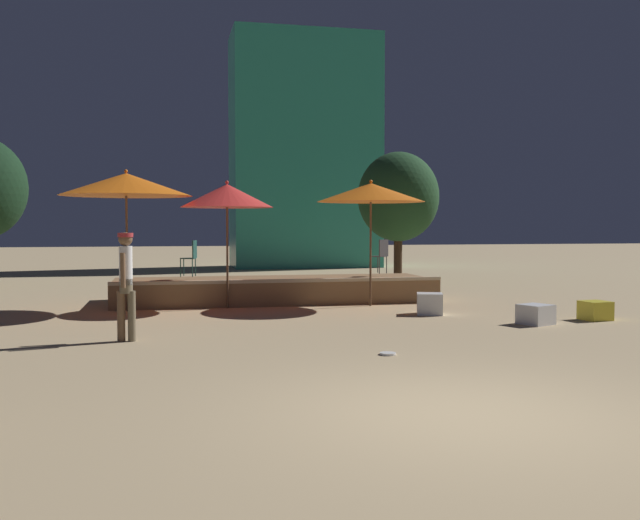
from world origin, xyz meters
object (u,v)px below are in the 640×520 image
object	(u,v)px
patio_umbrella_1	(371,193)
patio_umbrella_0	(227,196)
cube_seat_0	(430,304)
bistro_chair_0	(191,255)
person_0	(126,279)
frisbee_disc	(388,354)
cube_seat_2	(595,311)
patio_umbrella_2	(126,185)
cube_seat_1	(536,314)
bistro_chair_1	(381,253)
background_tree_0	(398,197)

from	to	relation	value
patio_umbrella_1	patio_umbrella_0	bearing A→B (deg)	175.84
cube_seat_0	bistro_chair_0	xyz separation A→B (m)	(-4.92, 3.62, 0.96)
person_0	frisbee_disc	xyz separation A→B (m)	(3.85, -2.11, -1.02)
cube_seat_0	cube_seat_2	xyz separation A→B (m)	(2.96, -1.58, -0.04)
patio_umbrella_1	patio_umbrella_2	xyz separation A→B (m)	(-5.61, 0.16, 0.13)
cube_seat_1	cube_seat_2	distance (m)	1.54
bistro_chair_1	cube_seat_1	bearing A→B (deg)	70.44
cube_seat_2	frisbee_disc	distance (m)	6.02
cube_seat_1	cube_seat_2	bearing A→B (deg)	11.89
patio_umbrella_1	cube_seat_0	xyz separation A→B (m)	(0.79, -1.84, -2.47)
bistro_chair_0	patio_umbrella_1	bearing A→B (deg)	83.46
cube_seat_0	frisbee_disc	world-z (taller)	cube_seat_0
background_tree_0	cube_seat_1	bearing A→B (deg)	-93.27
cube_seat_1	bistro_chair_0	xyz separation A→B (m)	(-6.37, 5.52, 1.00)
cube_seat_0	background_tree_0	distance (m)	8.79
patio_umbrella_2	bistro_chair_0	bearing A→B (deg)	47.57
background_tree_0	patio_umbrella_0	bearing A→B (deg)	-135.59
cube_seat_2	bistro_chair_1	size ratio (longest dim) A/B	0.63
patio_umbrella_1	patio_umbrella_2	bearing A→B (deg)	178.33
bistro_chair_1	person_0	bearing A→B (deg)	9.82
frisbee_disc	cube_seat_2	bearing A→B (deg)	27.94
patio_umbrella_2	cube_seat_1	size ratio (longest dim) A/B	4.41
cube_seat_2	background_tree_0	size ratio (longest dim) A/B	0.13
frisbee_disc	background_tree_0	xyz separation A→B (m)	(4.38, 12.54, 2.84)
person_0	frisbee_disc	size ratio (longest dim) A/B	7.48
person_0	patio_umbrella_2	bearing A→B (deg)	-74.84
patio_umbrella_2	background_tree_0	bearing A→B (deg)	36.09
patio_umbrella_1	bistro_chair_1	bearing A→B (deg)	65.37
cube_seat_1	bistro_chair_1	bearing A→B (deg)	104.18
patio_umbrella_0	background_tree_0	bearing A→B (deg)	44.41
patio_umbrella_1	cube_seat_1	distance (m)	5.02
patio_umbrella_0	person_0	bearing A→B (deg)	-115.09
patio_umbrella_0	bistro_chair_1	xyz separation A→B (m)	(4.20, 1.57, -1.41)
cube_seat_2	bistro_chair_0	bearing A→B (deg)	146.57
patio_umbrella_0	person_0	xyz separation A→B (m)	(-2.05, -4.37, -1.56)
bistro_chair_1	frisbee_disc	world-z (taller)	bistro_chair_1
patio_umbrella_0	cube_seat_1	bearing A→B (deg)	-35.38
person_0	frisbee_disc	distance (m)	4.51
patio_umbrella_0	bistro_chair_0	distance (m)	2.22
cube_seat_2	frisbee_disc	bearing A→B (deg)	-152.06
cube_seat_1	patio_umbrella_0	bearing A→B (deg)	144.62
patio_umbrella_0	bistro_chair_0	bearing A→B (deg)	116.36
cube_seat_0	cube_seat_2	size ratio (longest dim) A/B	1.20
patio_umbrella_0	patio_umbrella_2	bearing A→B (deg)	-177.89
patio_umbrella_2	cube_seat_1	world-z (taller)	patio_umbrella_2
patio_umbrella_2	bistro_chair_1	bearing A→B (deg)	14.39
bistro_chair_1	background_tree_0	distance (m)	5.18
person_0	bistro_chair_0	bearing A→B (deg)	-89.66
cube_seat_1	bistro_chair_1	size ratio (longest dim) A/B	0.80
patio_umbrella_2	person_0	bearing A→B (deg)	-87.49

